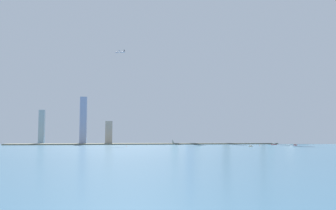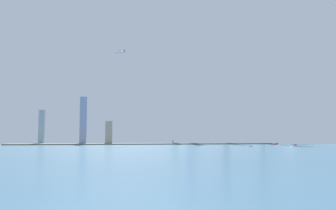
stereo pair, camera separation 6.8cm
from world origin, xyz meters
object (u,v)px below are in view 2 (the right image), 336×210
(boat_0, at_px, (251,146))
(channel_buoy_1, at_px, (127,146))
(skyscraper_5, at_px, (196,136))
(observation_tower, at_px, (262,85))
(stadium_dome, at_px, (296,141))
(airplane, at_px, (120,52))
(channel_buoy_0, at_px, (259,145))
(boat_2, at_px, (295,145))
(skyscraper_2, at_px, (190,116))
(skyscraper_0, at_px, (109,133))
(skyscraper_1, at_px, (226,118))
(channel_buoy_2, at_px, (200,146))
(skyscraper_7, at_px, (83,121))
(boat_1, at_px, (274,144))
(skyscraper_3, at_px, (174,130))
(skyscraper_4, at_px, (271,133))
(skyscraper_6, at_px, (42,127))

(boat_0, relative_size, channel_buoy_1, 4.97)
(skyscraper_5, bearing_deg, observation_tower, -20.11)
(skyscraper_5, bearing_deg, stadium_dome, -13.04)
(stadium_dome, height_order, airplane, airplane)
(skyscraper_5, bearing_deg, channel_buoy_0, -62.89)
(boat_2, height_order, channel_buoy_0, boat_2)
(observation_tower, bearing_deg, skyscraper_5, 159.89)
(skyscraper_2, bearing_deg, skyscraper_0, -178.30)
(skyscraper_1, distance_m, channel_buoy_2, 244.30)
(skyscraper_1, distance_m, skyscraper_2, 106.20)
(skyscraper_7, xyz_separation_m, boat_1, (506.62, -127.29, -64.89))
(skyscraper_1, distance_m, channel_buoy_1, 375.13)
(skyscraper_7, relative_size, boat_1, 9.37)
(skyscraper_3, xyz_separation_m, skyscraper_4, (313.41, 39.53, -7.46))
(skyscraper_7, bearing_deg, skyscraper_6, 169.68)
(stadium_dome, relative_size, skyscraper_4, 1.07)
(airplane, bearing_deg, skyscraper_0, -18.34)
(skyscraper_1, distance_m, boat_2, 218.15)
(skyscraper_1, relative_size, skyscraper_6, 1.63)
(skyscraper_1, distance_m, airplane, 360.78)
(observation_tower, bearing_deg, boat_0, -119.71)
(skyscraper_5, relative_size, channel_buoy_1, 20.42)
(channel_buoy_2, bearing_deg, skyscraper_5, 78.64)
(skyscraper_0, distance_m, skyscraper_4, 501.33)
(boat_0, distance_m, channel_buoy_0, 109.59)
(skyscraper_3, distance_m, boat_2, 329.71)
(stadium_dome, height_order, skyscraper_3, skyscraper_3)
(skyscraper_4, bearing_deg, skyscraper_6, -179.44)
(skyscraper_5, distance_m, boat_2, 296.63)
(boat_0, bearing_deg, skyscraper_0, -134.33)
(boat_1, bearing_deg, skyscraper_3, 12.59)
(skyscraper_1, xyz_separation_m, skyscraper_3, (-151.45, 11.79, -34.53))
(boat_0, bearing_deg, skyscraper_3, -158.06)
(observation_tower, relative_size, skyscraper_0, 5.41)
(boat_1, bearing_deg, airplane, 23.26)
(observation_tower, relative_size, skyscraper_7, 2.66)
(observation_tower, relative_size, skyscraper_2, 2.09)
(skyscraper_0, bearing_deg, skyscraper_5, 6.82)
(skyscraper_6, bearing_deg, observation_tower, -5.48)
(skyscraper_7, bearing_deg, boat_0, -36.11)
(boat_1, bearing_deg, observation_tower, -58.16)
(observation_tower, xyz_separation_m, skyscraper_5, (-184.59, 67.59, -148.75))
(skyscraper_2, xyz_separation_m, skyscraper_7, (-307.04, -4.07, -16.11))
(channel_buoy_0, relative_size, channel_buoy_1, 1.05)
(skyscraper_6, xyz_separation_m, channel_buoy_1, (227.57, -260.81, -46.92))
(skyscraper_7, relative_size, channel_buoy_1, 52.80)
(skyscraper_2, relative_size, boat_1, 11.92)
(skyscraper_6, height_order, skyscraper_7, skyscraper_7)
(channel_buoy_1, xyz_separation_m, channel_buoy_2, (169.35, 21.80, 0.22))
(boat_1, bearing_deg, skyscraper_7, 23.40)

